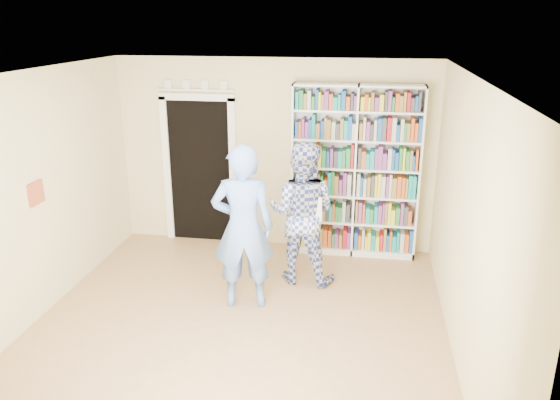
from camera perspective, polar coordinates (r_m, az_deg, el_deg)
name	(u,v)px	position (r m, az deg, el deg)	size (l,w,h in m)	color
floor	(235,333)	(6.03, -4.71, -13.70)	(5.00, 5.00, 0.00)	#9B7A4B
ceiling	(227,76)	(5.12, -5.52, 12.74)	(5.00, 5.00, 0.00)	white
wall_back	(274,155)	(7.77, -0.60, 4.73)	(4.50, 4.50, 0.00)	beige
wall_left	(24,203)	(6.35, -25.18, -0.31)	(5.00, 5.00, 0.00)	beige
wall_right	(467,228)	(5.36, 18.96, -2.82)	(5.00, 5.00, 0.00)	beige
bookshelf	(355,171)	(7.55, 7.86, 2.99)	(1.73, 0.33, 2.38)	white
doorway	(200,164)	(8.05, -8.38, 3.76)	(1.10, 0.08, 2.43)	black
wall_art	(36,193)	(6.48, -24.13, 0.66)	(0.03, 0.25, 0.25)	maroon
man_blue	(243,228)	(6.16, -3.87, -2.91)	(0.70, 0.46, 1.93)	#6893E7
man_plaid	(302,213)	(6.77, 2.29, -1.35)	(0.88, 0.69, 1.81)	#2D3D8C
paper_sheet	(313,208)	(6.55, 3.50, -0.89)	(0.22, 0.01, 0.31)	white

